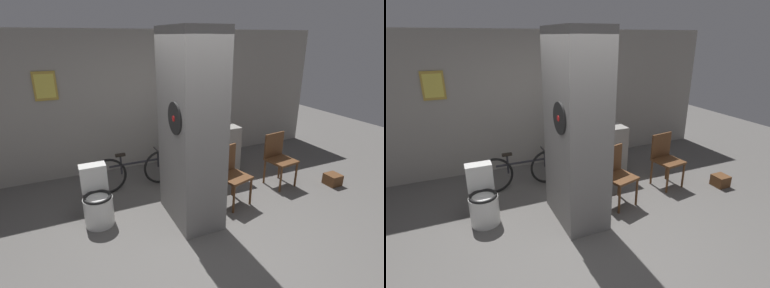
% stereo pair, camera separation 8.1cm
% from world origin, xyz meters
% --- Properties ---
extents(ground_plane, '(14.00, 14.00, 0.00)m').
position_xyz_m(ground_plane, '(0.00, 0.00, 0.00)').
color(ground_plane, '#5B5956').
extents(wall_back, '(8.00, 0.09, 2.60)m').
position_xyz_m(wall_back, '(0.00, 2.63, 1.30)').
color(wall_back, gray).
rests_on(wall_back, ground_plane).
extents(pillar_center, '(0.62, 1.01, 2.60)m').
position_xyz_m(pillar_center, '(0.10, 0.50, 1.30)').
color(pillar_center, gray).
rests_on(pillar_center, ground_plane).
extents(counter_shelf, '(1.27, 0.44, 0.94)m').
position_xyz_m(counter_shelf, '(0.84, 1.55, 0.47)').
color(counter_shelf, gray).
rests_on(counter_shelf, ground_plane).
extents(toilet, '(0.40, 0.56, 0.79)m').
position_xyz_m(toilet, '(-1.14, 0.91, 0.33)').
color(toilet, silver).
rests_on(toilet, ground_plane).
extents(chair_near_pillar, '(0.52, 0.52, 0.90)m').
position_xyz_m(chair_near_pillar, '(0.81, 0.61, 0.51)').
color(chair_near_pillar, brown).
rests_on(chair_near_pillar, ground_plane).
extents(chair_by_doorway, '(0.48, 0.48, 0.90)m').
position_xyz_m(chair_by_doorway, '(1.91, 0.81, 0.51)').
color(chair_by_doorway, brown).
rests_on(chair_by_doorway, ground_plane).
extents(bicycle, '(1.53, 0.42, 0.67)m').
position_xyz_m(bicycle, '(-0.41, 1.67, 0.32)').
color(bicycle, black).
rests_on(bicycle, ground_plane).
extents(bottle_tall, '(0.08, 0.08, 0.31)m').
position_xyz_m(bottle_tall, '(0.56, 1.53, 1.05)').
color(bottle_tall, '#19598C').
rests_on(bottle_tall, counter_shelf).
extents(floor_crate, '(0.24, 0.24, 0.19)m').
position_xyz_m(floor_crate, '(2.77, 0.35, 0.10)').
color(floor_crate, brown).
rests_on(floor_crate, ground_plane).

